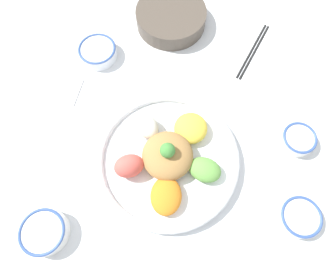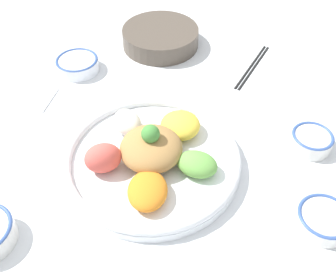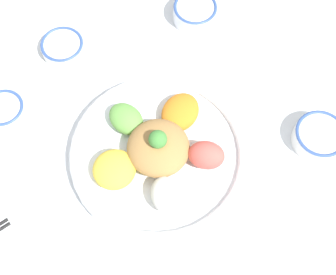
# 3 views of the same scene
# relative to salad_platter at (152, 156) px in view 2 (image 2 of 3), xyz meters

# --- Properties ---
(ground_plane) EXTENTS (2.40, 2.40, 0.00)m
(ground_plane) POSITION_rel_salad_platter_xyz_m (-0.01, -0.02, -0.03)
(ground_plane) COLOR white
(salad_platter) EXTENTS (0.37, 0.37, 0.11)m
(salad_platter) POSITION_rel_salad_platter_xyz_m (0.00, 0.00, 0.00)
(salad_platter) COLOR white
(salad_platter) RESTS_ON ground_plane
(sauce_bowl_red) EXTENTS (0.10, 0.10, 0.03)m
(sauce_bowl_red) POSITION_rel_salad_platter_xyz_m (-0.27, 0.23, -0.01)
(sauce_bowl_red) COLOR white
(sauce_bowl_red) RESTS_ON ground_plane
(sauce_bowl_dark) EXTENTS (0.11, 0.11, 0.04)m
(sauce_bowl_dark) POSITION_rel_salad_platter_xyz_m (0.11, -0.38, -0.01)
(sauce_bowl_dark) COLOR white
(sauce_bowl_dark) RESTS_ON ground_plane
(rice_bowl_plain) EXTENTS (0.09, 0.09, 0.04)m
(rice_bowl_plain) POSITION_rel_salad_platter_xyz_m (-0.35, 0.04, -0.01)
(rice_bowl_plain) COLOR white
(rice_bowl_plain) RESTS_ON ground_plane
(side_serving_bowl) EXTENTS (0.22, 0.22, 0.05)m
(side_serving_bowl) POSITION_rel_salad_platter_xyz_m (-0.13, -0.45, 0.00)
(side_serving_bowl) COLOR #51473D
(side_serving_bowl) RESTS_ON ground_plane
(chopsticks_pair_near) EXTENTS (0.17, 0.17, 0.01)m
(chopsticks_pair_near) POSITION_rel_salad_platter_xyz_m (-0.35, -0.27, -0.02)
(chopsticks_pair_near) COLOR black
(chopsticks_pair_near) RESTS_ON ground_plane
(serving_spoon_extra) EXTENTS (0.09, 0.13, 0.01)m
(serving_spoon_extra) POSITION_rel_salad_platter_xyz_m (0.22, -0.24, -0.02)
(serving_spoon_extra) COLOR silver
(serving_spoon_extra) RESTS_ON ground_plane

